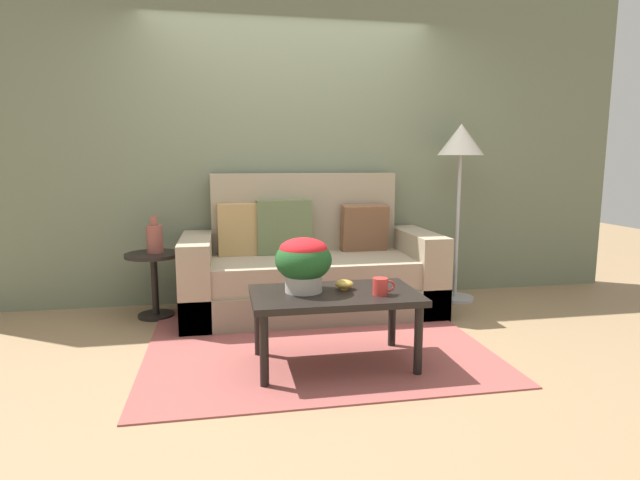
{
  "coord_description": "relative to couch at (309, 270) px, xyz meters",
  "views": [
    {
      "loc": [
        -0.6,
        -3.38,
        1.28
      ],
      "look_at": [
        0.07,
        0.22,
        0.71
      ],
      "focal_mm": 29.05,
      "sensor_mm": 36.0,
      "label": 1
    }
  ],
  "objects": [
    {
      "name": "ground_plane",
      "position": [
        -0.1,
        -0.86,
        -0.35
      ],
      "size": [
        14.0,
        14.0,
        0.0
      ],
      "primitive_type": "plane",
      "color": "#997A56"
    },
    {
      "name": "wall_back",
      "position": [
        -0.1,
        0.48,
        1.13
      ],
      "size": [
        6.4,
        0.12,
        2.97
      ],
      "primitive_type": "cube",
      "color": "slate",
      "rests_on": "ground"
    },
    {
      "name": "area_rug",
      "position": [
        -0.1,
        -0.77,
        -0.35
      ],
      "size": [
        2.27,
        1.98,
        0.01
      ],
      "primitive_type": "cube",
      "color": "#994C47",
      "rests_on": "ground"
    },
    {
      "name": "couch",
      "position": [
        0.0,
        0.0,
        0.0
      ],
      "size": [
        2.1,
        0.9,
        1.16
      ],
      "color": "gray",
      "rests_on": "ground"
    },
    {
      "name": "coffee_table",
      "position": [
        -0.04,
        -1.21,
        0.06
      ],
      "size": [
        1.03,
        0.6,
        0.47
      ],
      "color": "black",
      "rests_on": "ground"
    },
    {
      "name": "side_table",
      "position": [
        -1.27,
        0.05,
        0.01
      ],
      "size": [
        0.45,
        0.45,
        0.53
      ],
      "color": "black",
      "rests_on": "ground"
    },
    {
      "name": "floor_lamp",
      "position": [
        1.38,
        0.09,
        0.98
      ],
      "size": [
        0.4,
        0.4,
        1.59
      ],
      "color": "#B2B2B7",
      "rests_on": "ground"
    },
    {
      "name": "potted_plant",
      "position": [
        -0.23,
        -1.16,
        0.32
      ],
      "size": [
        0.35,
        0.35,
        0.34
      ],
      "color": "#B7B2A8",
      "rests_on": "coffee_table"
    },
    {
      "name": "coffee_mug",
      "position": [
        0.22,
        -1.32,
        0.17
      ],
      "size": [
        0.14,
        0.09,
        0.1
      ],
      "color": "red",
      "rests_on": "coffee_table"
    },
    {
      "name": "snack_bowl",
      "position": [
        0.03,
        -1.15,
        0.15
      ],
      "size": [
        0.12,
        0.12,
        0.06
      ],
      "color": "gold",
      "rests_on": "coffee_table"
    },
    {
      "name": "table_vase",
      "position": [
        -1.25,
        0.07,
        0.3
      ],
      "size": [
        0.13,
        0.13,
        0.3
      ],
      "color": "#934C42",
      "rests_on": "side_table"
    }
  ]
}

